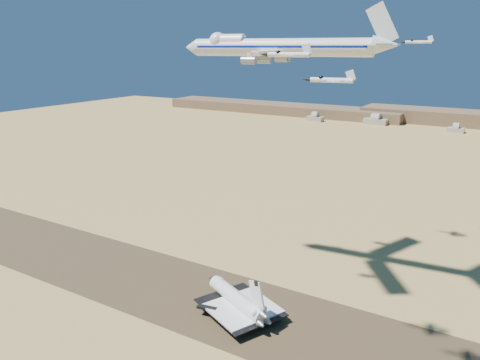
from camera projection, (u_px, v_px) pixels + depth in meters
The scene contains 12 objects.
ground at pixel (197, 296), 195.27m from camera, with size 1200.00×1200.00×0.00m, color tan.
runway at pixel (197, 296), 195.26m from camera, with size 600.00×50.00×0.06m, color brown.
hangars at pixel (371, 121), 619.65m from camera, with size 200.50×29.50×30.00m.
shuttle at pixel (237, 300), 182.08m from camera, with size 40.43×34.60×19.70m.
carrier_747 at pixel (273, 47), 190.48m from camera, with size 90.29×69.43×22.44m.
crew_a at pixel (239, 325), 173.19m from camera, with size 0.66×0.43×1.81m, color orange.
crew_b at pixel (250, 324), 174.21m from camera, with size 0.93×0.54×1.91m, color orange.
crew_c at pixel (240, 330), 170.49m from camera, with size 1.00×0.51×1.71m, color orange.
chase_jet_a at pixel (287, 54), 134.31m from camera, with size 15.70×8.73×3.93m.
chase_jet_b at pixel (330, 80), 121.35m from camera, with size 14.10×7.81×3.52m.
chase_jet_c at pixel (368, 43), 220.64m from camera, with size 15.26×8.07×3.80m.
chase_jet_d at pixel (418, 42), 222.64m from camera, with size 15.38×8.10×3.83m.
Camera 1 is at (105.21, -140.12, 100.55)m, focal length 35.00 mm.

